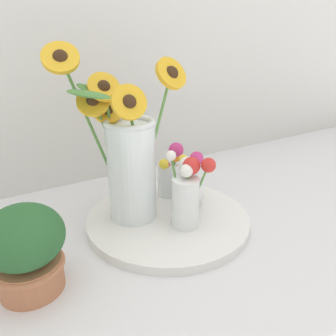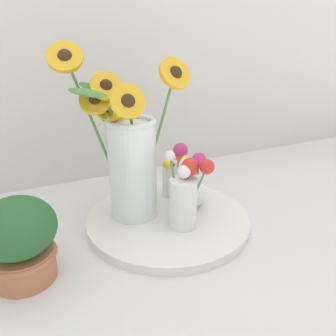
% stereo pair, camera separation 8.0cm
% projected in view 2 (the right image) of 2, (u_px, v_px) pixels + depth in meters
% --- Properties ---
extents(ground_plane, '(6.00, 6.00, 0.00)m').
position_uv_depth(ground_plane, '(176.00, 226.00, 0.84)').
color(ground_plane, silver).
extents(serving_tray, '(0.42, 0.42, 0.02)m').
position_uv_depth(serving_tray, '(168.00, 219.00, 0.85)').
color(serving_tray, white).
rests_on(serving_tray, ground_plane).
extents(mason_jar_sunflowers, '(0.35, 0.22, 0.43)m').
position_uv_depth(mason_jar_sunflowers, '(129.00, 154.00, 0.80)').
color(mason_jar_sunflowers, silver).
rests_on(mason_jar_sunflowers, serving_tray).
extents(vase_small_center, '(0.10, 0.09, 0.19)m').
position_uv_depth(vase_small_center, '(186.00, 192.00, 0.77)').
color(vase_small_center, white).
rests_on(vase_small_center, serving_tray).
extents(vase_bulb_right, '(0.08, 0.08, 0.15)m').
position_uv_depth(vase_bulb_right, '(193.00, 188.00, 0.88)').
color(vase_bulb_right, white).
rests_on(vase_bulb_right, serving_tray).
extents(vase_small_back, '(0.07, 0.07, 0.16)m').
position_uv_depth(vase_small_back, '(174.00, 173.00, 0.93)').
color(vase_small_back, white).
rests_on(vase_small_back, serving_tray).
extents(potted_plant, '(0.15, 0.15, 0.18)m').
position_uv_depth(potted_plant, '(19.00, 239.00, 0.63)').
color(potted_plant, '#B7704C').
rests_on(potted_plant, ground_plane).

